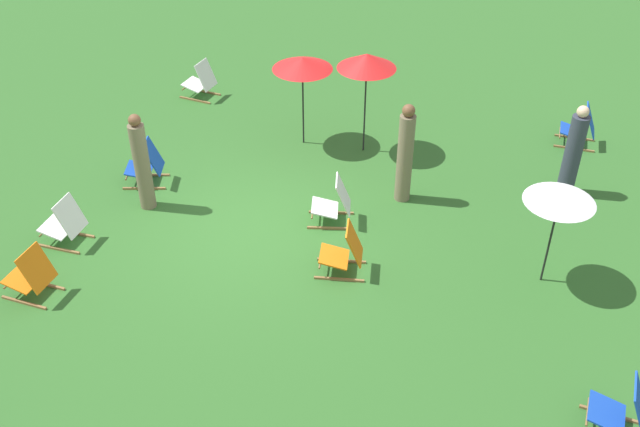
# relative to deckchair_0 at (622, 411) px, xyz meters

# --- Properties ---
(ground_plane) EXTENTS (40.00, 40.00, 0.00)m
(ground_plane) POSITION_rel_deckchair_0_xyz_m (-2.88, -5.48, -0.37)
(ground_plane) COLOR #2D6026
(deckchair_0) EXTENTS (0.58, 0.82, 0.83)m
(deckchair_0) POSITION_rel_deckchair_0_xyz_m (0.00, 0.00, 0.00)
(deckchair_0) COLOR olive
(deckchair_0) RESTS_ON ground
(deckchair_1) EXTENTS (0.53, 0.79, 0.83)m
(deckchair_1) POSITION_rel_deckchair_0_xyz_m (-1.88, -8.19, 0.00)
(deckchair_1) COLOR olive
(deckchair_1) RESTS_ON ground
(deckchair_2) EXTENTS (0.61, 0.84, 0.83)m
(deckchair_2) POSITION_rel_deckchair_0_xyz_m (-7.21, -7.90, 0.00)
(deckchair_2) COLOR olive
(deckchair_2) RESTS_ON ground
(deckchair_3) EXTENTS (0.53, 0.79, 0.83)m
(deckchair_3) POSITION_rel_deckchair_0_xyz_m (-6.92, -0.05, 0.00)
(deckchair_3) COLOR olive
(deckchair_3) RESTS_ON ground
(deckchair_4) EXTENTS (0.64, 0.85, 0.83)m
(deckchair_4) POSITION_rel_deckchair_0_xyz_m (-3.80, -7.64, 0.00)
(deckchair_4) COLOR olive
(deckchair_4) RESTS_ON ground
(deckchair_5) EXTENTS (0.56, 0.81, 0.83)m
(deckchair_5) POSITION_rel_deckchair_0_xyz_m (-2.17, -3.74, 0.00)
(deckchair_5) COLOR olive
(deckchair_5) RESTS_ON ground
(deckchair_7) EXTENTS (0.56, 0.81, 0.83)m
(deckchair_7) POSITION_rel_deckchair_0_xyz_m (-0.64, -8.03, 0.00)
(deckchair_7) COLOR olive
(deckchair_7) RESTS_ON ground
(deckchair_8) EXTENTS (0.60, 0.83, 0.83)m
(deckchair_8) POSITION_rel_deckchair_0_xyz_m (-3.39, -4.16, 0.00)
(deckchair_8) COLOR olive
(deckchair_8) RESTS_ON ground
(umbrella_0) EXTENTS (1.01, 1.01, 1.66)m
(umbrella_0) POSITION_rel_deckchair_0_xyz_m (-2.64, -0.81, 1.17)
(umbrella_0) COLOR black
(umbrella_0) RESTS_ON ground
(umbrella_1) EXTENTS (1.08, 1.08, 1.98)m
(umbrella_1) POSITION_rel_deckchair_0_xyz_m (-5.79, -4.09, 1.46)
(umbrella_1) COLOR black
(umbrella_1) RESTS_ON ground
(umbrella_2) EXTENTS (1.12, 1.12, 1.78)m
(umbrella_2) POSITION_rel_deckchair_0_xyz_m (-5.80, -5.28, 1.29)
(umbrella_2) COLOR black
(umbrella_2) RESTS_ON ground
(person_0) EXTENTS (0.42, 0.42, 1.69)m
(person_0) POSITION_rel_deckchair_0_xyz_m (-5.15, -0.37, 0.43)
(person_0) COLOR #333847
(person_0) RESTS_ON ground
(person_1) EXTENTS (0.37, 0.37, 1.76)m
(person_1) POSITION_rel_deckchair_0_xyz_m (-3.12, -7.36, 0.48)
(person_1) COLOR #72664C
(person_1) RESTS_ON ground
(person_2) EXTENTS (0.38, 0.38, 1.82)m
(person_2) POSITION_rel_deckchair_0_xyz_m (-4.32, -3.14, 0.51)
(person_2) COLOR #72664C
(person_2) RESTS_ON ground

